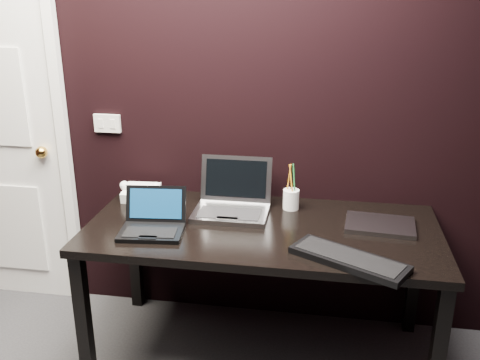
% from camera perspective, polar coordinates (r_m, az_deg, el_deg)
% --- Properties ---
extents(wall_back, '(4.00, 0.00, 4.00)m').
position_cam_1_polar(wall_back, '(2.85, -2.49, 9.15)').
color(wall_back, black).
rests_on(wall_back, ground).
extents(wall_switch, '(0.15, 0.02, 0.10)m').
position_cam_1_polar(wall_switch, '(3.07, -13.97, 5.89)').
color(wall_switch, silver).
rests_on(wall_switch, wall_back).
extents(desk, '(1.70, 0.80, 0.74)m').
position_cam_1_polar(desk, '(2.63, 2.37, -6.48)').
color(desk, black).
rests_on(desk, ground).
extents(netbook, '(0.32, 0.29, 0.19)m').
position_cam_1_polar(netbook, '(2.56, -9.30, -4.63)').
color(netbook, black).
rests_on(netbook, desk).
extents(silver_laptop, '(0.38, 0.34, 0.26)m').
position_cam_1_polar(silver_laptop, '(2.73, -0.84, -2.51)').
color(silver_laptop, '#9E9FA4').
rests_on(silver_laptop, desk).
extents(ext_keyboard, '(0.52, 0.38, 0.03)m').
position_cam_1_polar(ext_keyboard, '(2.31, 11.52, -8.26)').
color(ext_keyboard, black).
rests_on(ext_keyboard, desk).
extents(closed_laptop, '(0.34, 0.26, 0.02)m').
position_cam_1_polar(closed_laptop, '(2.67, 14.71, -4.65)').
color(closed_laptop, '#939398').
rests_on(closed_laptop, desk).
extents(desk_phone, '(0.23, 0.18, 0.11)m').
position_cam_1_polar(desk_phone, '(2.95, -10.50, -1.26)').
color(desk_phone, white).
rests_on(desk_phone, desk).
extents(mobile_phone, '(0.07, 0.06, 0.11)m').
position_cam_1_polar(mobile_phone, '(2.78, -10.68, -2.68)').
color(mobile_phone, black).
rests_on(mobile_phone, desk).
extents(pen_cup, '(0.11, 0.11, 0.25)m').
position_cam_1_polar(pen_cup, '(2.79, 5.47, -1.97)').
color(pen_cup, white).
rests_on(pen_cup, desk).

